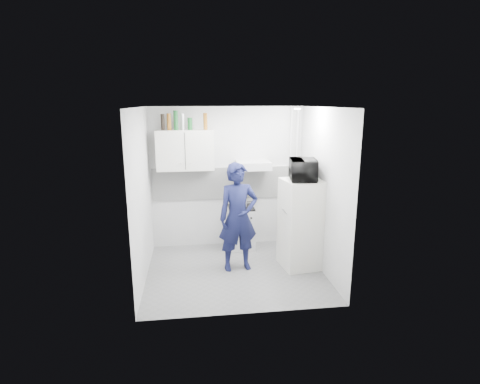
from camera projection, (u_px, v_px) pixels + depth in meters
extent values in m
plane|color=slate|center=(235.00, 271.00, 6.06)|extent=(2.80, 2.80, 0.00)
plane|color=white|center=(235.00, 107.00, 5.45)|extent=(2.80, 2.80, 0.00)
plane|color=silver|center=(227.00, 178.00, 6.96)|extent=(2.80, 0.00, 2.80)
plane|color=silver|center=(142.00, 197.00, 5.58)|extent=(0.00, 2.60, 2.60)
plane|color=silver|center=(322.00, 191.00, 5.93)|extent=(0.00, 2.60, 2.60)
imported|color=#111539|center=(238.00, 217.00, 5.98)|extent=(0.69, 0.50, 1.76)
cube|color=#BDBDBD|center=(241.00, 228.00, 6.96)|extent=(0.48, 0.48, 0.77)
cube|color=silver|center=(301.00, 224.00, 6.11)|extent=(0.69, 0.69, 1.47)
cube|color=black|center=(241.00, 208.00, 6.87)|extent=(0.46, 0.46, 0.03)
cylinder|color=silver|center=(242.00, 204.00, 6.87)|extent=(0.19, 0.19, 0.11)
imported|color=black|center=(303.00, 170.00, 5.90)|extent=(0.65, 0.49, 0.33)
cylinder|color=black|center=(163.00, 122.00, 6.41)|extent=(0.06, 0.06, 0.27)
cylinder|color=brown|center=(169.00, 122.00, 6.42)|extent=(0.07, 0.07, 0.29)
cylinder|color=#144C1E|center=(176.00, 120.00, 6.43)|extent=(0.08, 0.08, 0.33)
cylinder|color=silver|center=(183.00, 122.00, 6.45)|extent=(0.06, 0.06, 0.28)
cylinder|color=#144C1E|center=(190.00, 124.00, 6.47)|extent=(0.08, 0.08, 0.21)
cylinder|color=brown|center=(205.00, 121.00, 6.50)|extent=(0.07, 0.07, 0.29)
cube|color=silver|center=(185.00, 150.00, 6.57)|extent=(1.00, 0.35, 0.70)
cube|color=#BDBDBD|center=(253.00, 165.00, 6.71)|extent=(0.60, 0.50, 0.14)
cube|color=white|center=(227.00, 183.00, 6.97)|extent=(2.74, 0.03, 0.60)
cylinder|color=#BDBDBD|center=(296.00, 177.00, 7.04)|extent=(0.05, 0.05, 2.60)
cylinder|color=#BDBDBD|center=(290.00, 177.00, 7.03)|extent=(0.04, 0.04, 2.60)
cylinder|color=white|center=(297.00, 109.00, 5.77)|extent=(0.10, 0.10, 0.02)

